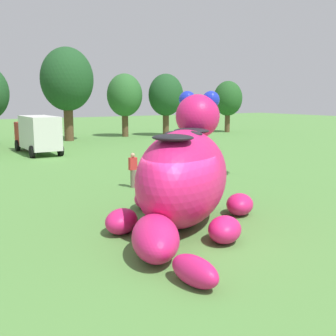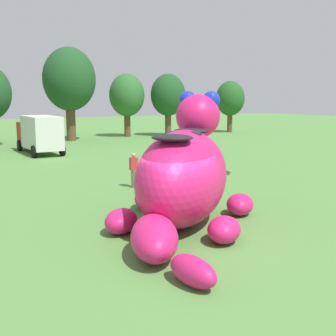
{
  "view_description": "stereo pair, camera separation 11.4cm",
  "coord_description": "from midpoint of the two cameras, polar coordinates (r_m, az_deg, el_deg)",
  "views": [
    {
      "loc": [
        -7.09,
        -10.46,
        4.35
      ],
      "look_at": [
        0.82,
        2.38,
        1.82
      ],
      "focal_mm": 44.9,
      "sensor_mm": 36.0,
      "label": 1
    },
    {
      "loc": [
        -6.99,
        -10.52,
        4.35
      ],
      "look_at": [
        0.82,
        2.38,
        1.82
      ],
      "focal_mm": 44.9,
      "sensor_mm": 36.0,
      "label": 2
    }
  ],
  "objects": [
    {
      "name": "ground_plane",
      "position": [
        13.36,
        2.55,
        -9.48
      ],
      "size": [
        160.0,
        160.0,
        0.0
      ],
      "primitive_type": "plane",
      "color": "#568E42"
    },
    {
      "name": "giant_inflatable_creature",
      "position": [
        14.46,
        2.32,
        -1.08
      ],
      "size": [
        6.87,
        8.3,
        4.61
      ],
      "color": "#E01E6B",
      "rests_on": "ground"
    },
    {
      "name": "box_truck",
      "position": [
        34.51,
        -16.98,
        4.56
      ],
      "size": [
        2.39,
        6.42,
        2.95
      ],
      "color": "#B2231E",
      "rests_on": "ground"
    },
    {
      "name": "tree_centre_right",
      "position": [
        43.94,
        -13.18,
        11.56
      ],
      "size": [
        5.24,
        5.24,
        9.3
      ],
      "color": "brown",
      "rests_on": "ground"
    },
    {
      "name": "tree_mid_right",
      "position": [
        47.59,
        -5.54,
        9.76
      ],
      "size": [
        3.93,
        3.93,
        6.98
      ],
      "color": "brown",
      "rests_on": "ground"
    },
    {
      "name": "tree_right",
      "position": [
        48.42,
        0.08,
        9.83
      ],
      "size": [
        3.95,
        3.95,
        7.01
      ],
      "color": "brown",
      "rests_on": "ground"
    },
    {
      "name": "tree_far_right",
      "position": [
        54.0,
        8.51,
        9.27
      ],
      "size": [
        3.61,
        3.61,
        6.41
      ],
      "color": "brown",
      "rests_on": "ground"
    },
    {
      "name": "spectator_near_inflatable",
      "position": [
        20.51,
        -4.51,
        -0.31
      ],
      "size": [
        0.38,
        0.26,
        1.71
      ],
      "color": "#726656",
      "rests_on": "ground"
    },
    {
      "name": "spectator_mid_field",
      "position": [
        21.41,
        3.22,
        0.12
      ],
      "size": [
        0.38,
        0.26,
        1.71
      ],
      "color": "#2D334C",
      "rests_on": "ground"
    }
  ]
}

